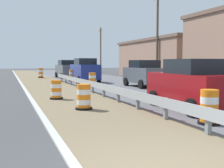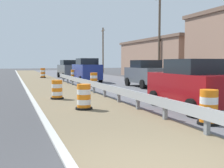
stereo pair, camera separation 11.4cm
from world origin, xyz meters
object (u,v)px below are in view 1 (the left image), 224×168
Objects in this scene: traffic_barrel_farthest at (41,73)px; utility_pole_far at (101,49)px; traffic_barrel_close at (84,98)px; traffic_barrel_far at (92,80)px; traffic_barrel_mid at (56,91)px; car_lead_far_lane at (191,84)px; car_distant_a at (82,68)px; car_lead_near_lane at (85,70)px; car_trailing_far_lane at (67,69)px; traffic_barrel_nearest at (209,109)px; car_trailing_near_lane at (145,73)px; traffic_barrel_farther at (72,76)px; utility_pole_mid at (157,35)px; car_mid_far_lane at (67,67)px.

traffic_barrel_farthest is 0.15× the size of utility_pole_far.
traffic_barrel_far is at bearing 71.44° from traffic_barrel_close.
car_lead_far_lane reaches higher than traffic_barrel_mid.
traffic_barrel_mid is 0.20× the size of car_distant_a.
car_lead_far_lane is 38.43m from utility_pole_far.
car_trailing_far_lane is (-0.20, 7.34, -0.05)m from car_lead_near_lane.
traffic_barrel_nearest is at bearing -91.83° from traffic_barrel_far.
car_lead_near_lane reaches higher than car_trailing_near_lane.
traffic_barrel_farther is 0.24× the size of car_lead_near_lane.
car_trailing_far_lane is (0.89, 25.47, 0.58)m from traffic_barrel_nearest.
traffic_barrel_nearest is at bearing -18.50° from car_trailing_near_lane.
car_lead_near_lane is (1.09, 18.14, 0.63)m from traffic_barrel_nearest.
traffic_barrel_mid is (-0.51, 3.41, -0.02)m from traffic_barrel_close.
traffic_barrel_close is 0.87× the size of traffic_barrel_farthest.
car_distant_a is at bearing 109.75° from utility_pole_mid.
traffic_barrel_mid is (-3.33, 7.22, -0.04)m from traffic_barrel_nearest.
car_trailing_near_lane is (4.03, 11.82, 0.53)m from traffic_barrel_nearest.
utility_pole_far is at bearing -11.30° from car_lead_far_lane.
traffic_barrel_farthest is 0.24× the size of car_distant_a.
car_lead_far_lane is at bearing -87.17° from traffic_barrel_farther.
utility_pole_far is at bearing 88.67° from utility_pole_mid.
traffic_barrel_nearest is 1.09× the size of traffic_barrel_mid.
utility_pole_mid is (5.30, 7.43, 3.67)m from car_trailing_near_lane.
car_distant_a is at bearing 75.71° from traffic_barrel_close.
car_trailing_far_lane reaches higher than car_lead_far_lane.
traffic_barrel_farthest is 17.91m from utility_pole_far.
traffic_barrel_farther is 0.97× the size of traffic_barrel_farthest.
utility_pole_far is at bearing 72.33° from car_mid_far_lane.
car_mid_far_lane is 0.89× the size of car_distant_a.
traffic_barrel_nearest is 0.22× the size of car_distant_a.
car_mid_far_lane is (7.48, 34.05, 0.61)m from traffic_barrel_mid.
traffic_barrel_nearest reaches higher than traffic_barrel_mid.
car_trailing_near_lane is at bearing 32.02° from traffic_barrel_mid.
car_distant_a reaches higher than traffic_barrel_nearest.
car_trailing_near_lane is 28.57m from utility_pole_far.
car_trailing_near_lane is at bearing -15.31° from car_lead_far_lane.
traffic_barrel_farthest is (-2.19, 6.92, 0.02)m from traffic_barrel_farther.
traffic_barrel_mid is at bearing -106.01° from traffic_barrel_farther.
car_lead_far_lane is (1.11, 2.34, 0.52)m from traffic_barrel_nearest.
traffic_barrel_nearest is at bearing -85.81° from traffic_barrel_farthest.
traffic_barrel_far is at bearing -114.61° from car_trailing_near_lane.
traffic_barrel_farther is 0.27× the size of car_lead_far_lane.
car_trailing_near_lane is (6.85, 8.01, 0.55)m from traffic_barrel_close.
traffic_barrel_nearest is 0.26× the size of car_trailing_near_lane.
traffic_barrel_mid is at bearing -57.66° from car_trailing_near_lane.
car_distant_a is (4.09, 19.15, 0.50)m from traffic_barrel_far.
car_distant_a is at bearing 77.94° from traffic_barrel_far.
traffic_barrel_mid is at bearing -16.53° from car_distant_a.
traffic_barrel_far is at bearing 5.28° from car_lead_far_lane.
car_lead_far_lane is (3.05, -24.26, 0.46)m from traffic_barrel_farthest.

